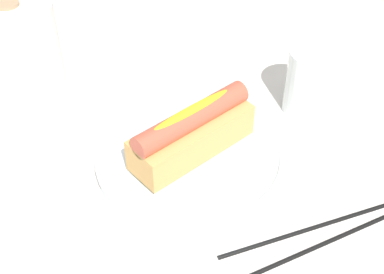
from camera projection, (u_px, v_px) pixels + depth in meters
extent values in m
plane|color=beige|center=(184.00, 181.00, 0.64)|extent=(2.40, 2.40, 0.00)
cylinder|color=silver|center=(192.00, 161.00, 0.65)|extent=(0.22, 0.22, 0.02)
torus|color=silver|center=(192.00, 154.00, 0.64)|extent=(0.23, 0.23, 0.01)
cube|color=tan|center=(192.00, 137.00, 0.62)|extent=(0.15, 0.07, 0.04)
cylinder|color=#B24C38|center=(192.00, 118.00, 0.61)|extent=(0.15, 0.04, 0.03)
ellipsoid|color=gold|center=(192.00, 110.00, 0.60)|extent=(0.11, 0.02, 0.01)
cylinder|color=white|center=(312.00, 81.00, 0.71)|extent=(0.07, 0.07, 0.09)
cylinder|color=silver|center=(311.00, 85.00, 0.71)|extent=(0.06, 0.06, 0.07)
cylinder|color=white|center=(18.00, 50.00, 0.73)|extent=(0.11, 0.11, 0.13)
cylinder|color=#997A5B|center=(7.00, 4.00, 0.68)|extent=(0.03, 0.03, 0.00)
cylinder|color=black|center=(313.00, 227.00, 0.59)|extent=(0.20, 0.10, 0.01)
cylinder|color=black|center=(307.00, 250.00, 0.57)|extent=(0.21, 0.08, 0.01)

